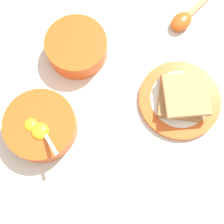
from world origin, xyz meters
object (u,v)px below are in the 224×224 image
object	(u,v)px
toast_plate	(179,100)
soup_spoon	(186,17)
egg_bowl	(41,126)
congee_bowl	(77,47)
toast_sandwich	(183,96)

from	to	relation	value
toast_plate	soup_spoon	bearing A→B (deg)	-38.65
soup_spoon	egg_bowl	bearing A→B (deg)	97.83
egg_bowl	congee_bowl	distance (m)	0.19
egg_bowl	toast_plate	size ratio (longest dim) A/B	0.87
soup_spoon	congee_bowl	distance (m)	0.27
soup_spoon	congee_bowl	bearing A→B (deg)	76.88
toast_sandwich	soup_spoon	xyz separation A→B (m)	(0.16, -0.12, -0.02)
egg_bowl	congee_bowl	bearing A→B (deg)	-52.73
toast_plate	toast_sandwich	xyz separation A→B (m)	(-0.00, -0.00, 0.03)
egg_bowl	toast_sandwich	xyz separation A→B (m)	(-0.10, -0.29, 0.00)
toast_sandwich	congee_bowl	world-z (taller)	congee_bowl
toast_plate	congee_bowl	distance (m)	0.26
egg_bowl	toast_sandwich	size ratio (longest dim) A/B	1.15
soup_spoon	congee_bowl	world-z (taller)	congee_bowl
egg_bowl	toast_plate	distance (m)	0.30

